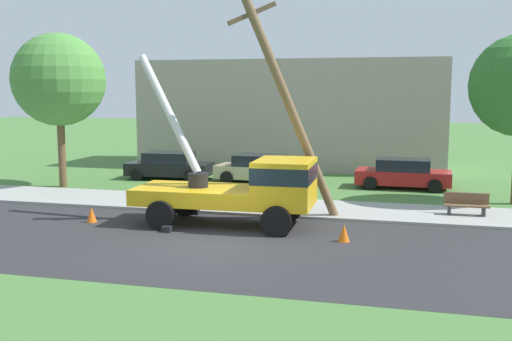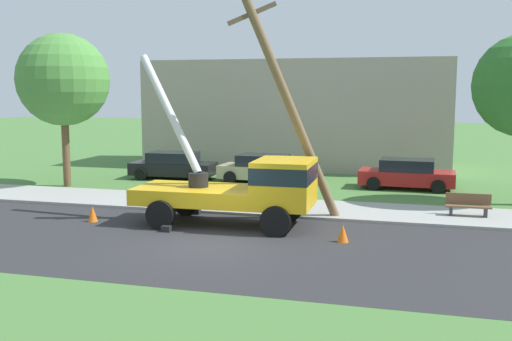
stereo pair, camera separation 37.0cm
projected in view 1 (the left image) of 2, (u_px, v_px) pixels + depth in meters
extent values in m
plane|color=#477538|center=(288.00, 184.00, 29.81)|extent=(120.00, 120.00, 0.00)
cube|color=#2B2B2D|center=(210.00, 244.00, 18.30)|extent=(80.00, 8.38, 0.01)
cube|color=#9E9E99|center=(258.00, 206.00, 23.97)|extent=(80.00, 3.46, 0.10)
cube|color=gold|center=(198.00, 195.00, 20.95)|extent=(4.35, 2.50, 0.55)
cube|color=gold|center=(285.00, 183.00, 20.18)|extent=(1.96, 2.44, 1.60)
cube|color=#19232D|center=(285.00, 173.00, 20.13)|extent=(1.98, 2.46, 0.56)
cylinder|color=black|center=(198.00, 180.00, 20.87)|extent=(0.70, 0.70, 0.50)
cylinder|color=silver|center=(169.00, 113.00, 21.47)|extent=(2.91, 1.59, 4.26)
cube|color=black|center=(167.00, 229.00, 19.81)|extent=(0.31, 0.31, 0.20)
cube|color=black|center=(195.00, 212.00, 22.61)|extent=(0.31, 0.31, 0.20)
cylinder|color=black|center=(277.00, 221.00, 19.17)|extent=(1.00, 0.30, 1.00)
cylinder|color=black|center=(289.00, 207.00, 21.49)|extent=(1.00, 0.30, 1.00)
cylinder|color=black|center=(161.00, 215.00, 20.06)|extent=(1.00, 0.30, 1.00)
cylinder|color=black|center=(185.00, 202.00, 22.38)|extent=(1.00, 0.30, 1.00)
cylinder|color=brown|center=(289.00, 106.00, 21.11)|extent=(3.60, 2.04, 8.38)
cube|color=brown|center=(252.00, 14.00, 20.40)|extent=(1.60, 0.92, 0.86)
cone|color=orange|center=(344.00, 233.00, 18.52)|extent=(0.36, 0.36, 0.56)
cone|color=orange|center=(92.00, 214.00, 21.23)|extent=(0.36, 0.36, 0.56)
cube|color=black|center=(169.00, 169.00, 31.41)|extent=(4.48, 2.00, 0.65)
cube|color=black|center=(169.00, 157.00, 31.33)|extent=(2.54, 1.77, 0.55)
cylinder|color=black|center=(190.00, 176.00, 30.27)|extent=(0.64, 0.22, 0.64)
cylinder|color=black|center=(201.00, 171.00, 32.02)|extent=(0.64, 0.22, 0.64)
cylinder|color=black|center=(137.00, 175.00, 30.86)|extent=(0.64, 0.22, 0.64)
cylinder|color=black|center=(150.00, 170.00, 32.61)|extent=(0.64, 0.22, 0.64)
cube|color=tan|center=(260.00, 172.00, 30.22)|extent=(4.49, 2.02, 0.65)
cube|color=black|center=(260.00, 160.00, 30.14)|extent=(2.55, 1.78, 0.55)
cylinder|color=black|center=(283.00, 180.00, 28.97)|extent=(0.64, 0.22, 0.64)
cylinder|color=black|center=(292.00, 175.00, 30.67)|extent=(0.64, 0.22, 0.64)
cylinder|color=black|center=(227.00, 178.00, 29.83)|extent=(0.64, 0.22, 0.64)
cylinder|color=black|center=(238.00, 173.00, 31.53)|extent=(0.64, 0.22, 0.64)
cube|color=#B21E1E|center=(403.00, 177.00, 28.43)|extent=(4.46, 1.95, 0.65)
cube|color=black|center=(404.00, 165.00, 28.35)|extent=(2.52, 1.74, 0.55)
cylinder|color=black|center=(435.00, 186.00, 27.20)|extent=(0.64, 0.22, 0.64)
cylinder|color=black|center=(435.00, 180.00, 28.91)|extent=(0.64, 0.22, 0.64)
cylinder|color=black|center=(370.00, 183.00, 28.01)|extent=(0.64, 0.22, 0.64)
cylinder|color=black|center=(374.00, 178.00, 29.73)|extent=(0.64, 0.22, 0.64)
cube|color=brown|center=(466.00, 206.00, 21.96)|extent=(1.60, 0.44, 0.06)
cube|color=brown|center=(466.00, 198.00, 22.12)|extent=(1.60, 0.06, 0.40)
cube|color=#333338|center=(449.00, 211.00, 22.14)|extent=(0.10, 0.40, 0.45)
cube|color=#333338|center=(483.00, 212.00, 21.84)|extent=(0.10, 0.40, 0.45)
cylinder|color=brown|center=(61.00, 137.00, 28.68)|extent=(0.36, 0.36, 4.80)
sphere|color=#4C8C3D|center=(59.00, 80.00, 28.31)|extent=(4.39, 4.39, 4.39)
cube|color=#A5998C|center=(293.00, 114.00, 36.54)|extent=(18.00, 6.00, 6.40)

